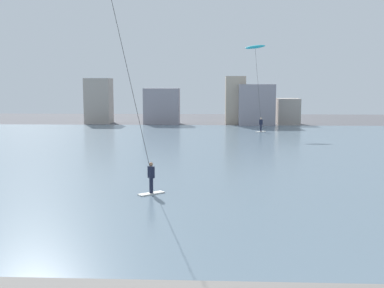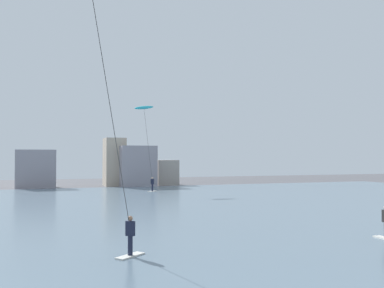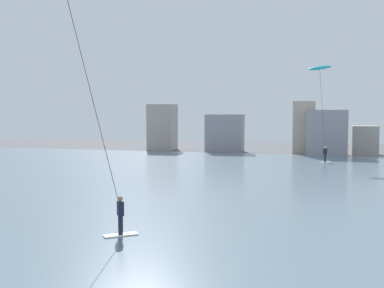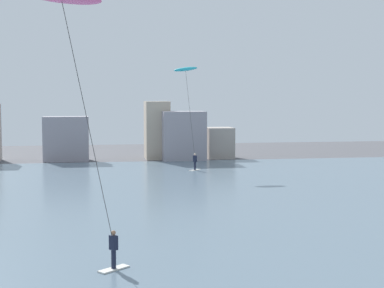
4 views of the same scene
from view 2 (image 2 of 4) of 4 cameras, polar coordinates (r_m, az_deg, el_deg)
name	(u,v)px [view 2 (image 2 of 4)]	position (r m, az deg, el deg)	size (l,w,h in m)	color
water_bay	(145,212)	(32.58, -6.18, -8.85)	(84.00, 52.00, 0.10)	slate
far_shore_buildings	(80,166)	(60.41, -14.42, -2.78)	(29.93, 6.22, 6.65)	#A89E93
kitesurfer_pink	(94,5)	(17.58, -12.64, 17.24)	(4.09, 2.73, 11.21)	silver
kitesurfer_cyan	(145,119)	(51.60, -6.11, 3.22)	(2.63, 2.64, 10.11)	silver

